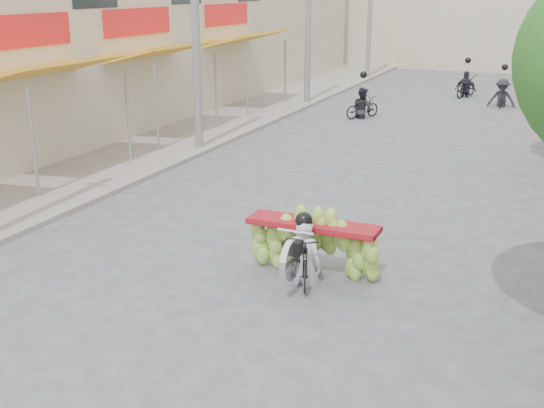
{
  "coord_description": "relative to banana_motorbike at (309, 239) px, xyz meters",
  "views": [
    {
      "loc": [
        4.4,
        -5.21,
        4.66
      ],
      "look_at": [
        -0.0,
        4.95,
        1.1
      ],
      "focal_mm": 45.0,
      "sensor_mm": 36.0,
      "label": 1
    }
  ],
  "objects": [
    {
      "name": "banana_motorbike",
      "position": [
        0.0,
        0.0,
        0.0
      ],
      "size": [
        2.22,
        1.75,
        2.05
      ],
      "color": "black",
      "rests_on": "ground"
    },
    {
      "name": "utility_pole_mid",
      "position": [
        -6.2,
        7.38,
        3.33
      ],
      "size": [
        0.6,
        0.24,
        8.0
      ],
      "color": "slate",
      "rests_on": "ground"
    },
    {
      "name": "far_building",
      "position": [
        -0.8,
        33.38,
        2.8
      ],
      "size": [
        20.0,
        6.0,
        7.0
      ],
      "primitive_type": "cube",
      "color": "#BFB397",
      "rests_on": "ground"
    },
    {
      "name": "bg_motorbike_c",
      "position": [
        -0.5,
        20.92,
        0.09
      ],
      "size": [
        1.08,
        1.76,
        1.95
      ],
      "color": "black",
      "rests_on": "ground"
    },
    {
      "name": "bg_motorbike_b",
      "position": [
        1.2,
        18.89,
        0.14
      ],
      "size": [
        1.07,
        1.82,
        1.95
      ],
      "color": "black",
      "rests_on": "ground"
    },
    {
      "name": "sidewalk_left",
      "position": [
        -7.8,
        10.38,
        -0.64
      ],
      "size": [
        4.0,
        60.0,
        0.12
      ],
      "primitive_type": "cube",
      "color": "gray",
      "rests_on": "ground"
    },
    {
      "name": "bg_motorbike_a",
      "position": [
        -3.26,
        14.33,
        0.09
      ],
      "size": [
        1.2,
        1.48,
        1.95
      ],
      "color": "black",
      "rests_on": "ground"
    },
    {
      "name": "shophouse_row_left",
      "position": [
        -12.78,
        9.36,
        2.3
      ],
      "size": [
        9.77,
        40.0,
        6.0
      ],
      "color": "#BFB397",
      "rests_on": "ground"
    },
    {
      "name": "utility_pole_far",
      "position": [
        -6.2,
        16.38,
        3.33
      ],
      "size": [
        0.6,
        0.24,
        8.0
      ],
      "color": "slate",
      "rests_on": "ground"
    }
  ]
}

